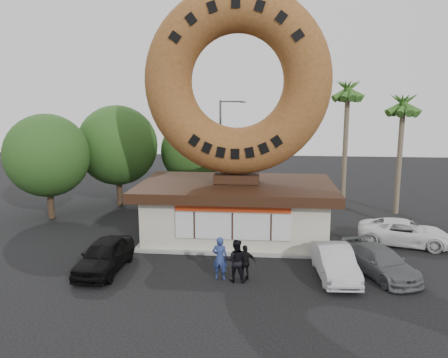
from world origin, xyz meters
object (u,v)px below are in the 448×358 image
object	(u,v)px
street_lamp	(222,144)
person_right	(245,263)
giant_donut	(237,81)
person_center	(236,261)
person_left	(220,258)
car_grey	(381,262)
car_black	(105,255)
donut_shop	(236,208)
car_silver	(335,262)
car_white	(405,233)

from	to	relation	value
street_lamp	person_right	world-z (taller)	street_lamp
giant_donut	person_center	bearing A→B (deg)	-86.22
person_left	car_grey	size ratio (longest dim) A/B	0.45
street_lamp	car_black	xyz separation A→B (m)	(-4.01, -15.82, -3.72)
person_left	person_right	xyz separation A→B (m)	(1.15, 0.02, -0.18)
donut_shop	car_silver	world-z (taller)	donut_shop
car_black	car_silver	size ratio (longest dim) A/B	1.03
donut_shop	person_right	size ratio (longest dim) A/B	6.90
person_left	car_grey	world-z (taller)	person_left
person_center	car_silver	bearing A→B (deg)	-166.05
person_left	car_black	bearing A→B (deg)	3.76
person_right	car_silver	world-z (taller)	person_right
donut_shop	car_silver	xyz separation A→B (m)	(4.90, -5.52, -1.05)
donut_shop	giant_donut	bearing A→B (deg)	90.00
giant_donut	car_black	world-z (taller)	giant_donut
car_black	car_grey	size ratio (longest dim) A/B	1.01
person_left	person_center	size ratio (longest dim) A/B	1.02
donut_shop	person_center	bearing A→B (deg)	-86.21
giant_donut	person_left	size ratio (longest dim) A/B	5.30
person_center	car_grey	xyz separation A→B (m)	(6.64, 1.32, -0.33)
car_black	car_white	distance (m)	16.28
person_left	car_silver	bearing A→B (deg)	-163.94
person_left	person_right	bearing A→B (deg)	-170.61
street_lamp	person_left	xyz separation A→B (m)	(1.54, -16.25, -3.49)
donut_shop	street_lamp	xyz separation A→B (m)	(-1.86, 10.02, 2.72)
donut_shop	car_black	size ratio (longest dim) A/B	2.50
car_black	car_white	bearing A→B (deg)	20.36
person_right	person_left	bearing A→B (deg)	-18.28
donut_shop	person_center	xyz separation A→B (m)	(0.43, -6.42, -0.79)
giant_donut	person_right	size ratio (longest dim) A/B	6.46
car_black	car_white	world-z (taller)	car_black
car_silver	street_lamp	bearing A→B (deg)	109.27
person_center	car_white	world-z (taller)	person_center
street_lamp	person_right	size ratio (longest dim) A/B	4.93
person_center	car_grey	distance (m)	6.78
person_right	car_black	bearing A→B (deg)	-22.95
donut_shop	car_white	size ratio (longest dim) A/B	2.22
car_black	donut_shop	bearing A→B (deg)	45.92
street_lamp	giant_donut	bearing A→B (deg)	-79.49
person_left	person_center	bearing A→B (deg)	173.93
car_white	person_left	bearing A→B (deg)	134.99
person_left	person_right	size ratio (longest dim) A/B	1.22
person_left	person_center	world-z (taller)	person_left
donut_shop	street_lamp	world-z (taller)	street_lamp
car_silver	car_white	xyz separation A→B (m)	(4.61, 5.05, -0.02)
car_grey	car_white	bearing A→B (deg)	40.15
person_center	car_white	bearing A→B (deg)	-144.26
street_lamp	car_grey	size ratio (longest dim) A/B	1.81
car_white	car_black	bearing A→B (deg)	123.70
giant_donut	car_black	size ratio (longest dim) A/B	2.34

